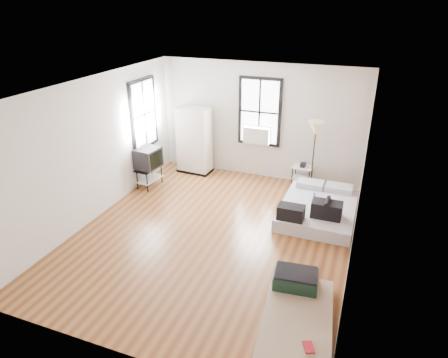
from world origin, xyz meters
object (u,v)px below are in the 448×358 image
at_px(mattress_main, 318,208).
at_px(tv_stand, 148,159).
at_px(floor_lamp, 316,132).
at_px(wardrobe, 194,141).
at_px(mattress_bare, 297,309).
at_px(side_table, 302,171).

distance_m(mattress_main, tv_stand, 3.99).
bearing_deg(floor_lamp, wardrobe, 180.00).
xyz_separation_m(mattress_bare, wardrobe, (-3.50, 4.21, 0.72)).
distance_m(wardrobe, tv_stand, 1.37).
relative_size(wardrobe, floor_lamp, 1.02).
bearing_deg(mattress_bare, wardrobe, 123.73).
bearing_deg(mattress_main, wardrobe, 159.96).
relative_size(side_table, floor_lamp, 0.36).
xyz_separation_m(mattress_bare, tv_stand, (-4.13, 3.01, 0.57)).
bearing_deg(floor_lamp, tv_stand, -161.52).
bearing_deg(wardrobe, tv_stand, -114.25).
bearing_deg(mattress_main, side_table, 114.25).
xyz_separation_m(wardrobe, floor_lamp, (2.98, 0.00, 0.57)).
distance_m(floor_lamp, tv_stand, 3.87).
distance_m(wardrobe, floor_lamp, 3.03).
bearing_deg(tv_stand, mattress_main, 5.85).
height_order(mattress_bare, floor_lamp, floor_lamp).
xyz_separation_m(mattress_main, mattress_bare, (0.17, -2.99, -0.06)).
height_order(mattress_main, wardrobe, wardrobe).
height_order(wardrobe, tv_stand, wardrobe).
distance_m(mattress_bare, floor_lamp, 4.44).
xyz_separation_m(mattress_main, floor_lamp, (-0.35, 1.22, 1.24)).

